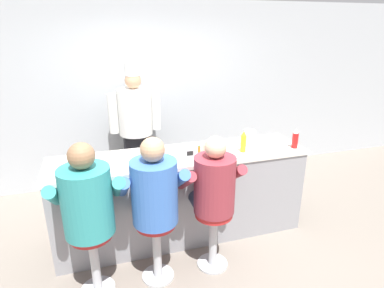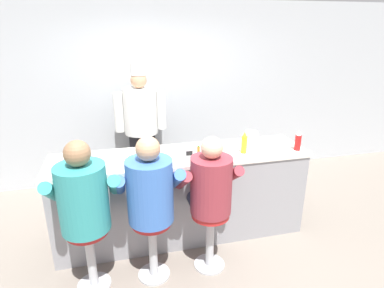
% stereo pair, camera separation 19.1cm
% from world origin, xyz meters
% --- Properties ---
extents(ground_plane, '(20.00, 20.00, 0.00)m').
position_xyz_m(ground_plane, '(0.00, 0.00, 0.00)').
color(ground_plane, slate).
extents(wall_back, '(10.00, 0.06, 2.70)m').
position_xyz_m(wall_back, '(0.00, 2.00, 1.35)').
color(wall_back, '#B2B7BC').
rests_on(wall_back, ground_plane).
extents(diner_counter, '(2.83, 0.69, 1.01)m').
position_xyz_m(diner_counter, '(0.00, 0.34, 0.51)').
color(diner_counter, gray).
rests_on(diner_counter, ground_plane).
extents(ketchup_bottle_red, '(0.07, 0.07, 0.23)m').
position_xyz_m(ketchup_bottle_red, '(1.30, 0.15, 1.12)').
color(ketchup_bottle_red, red).
rests_on(ketchup_bottle_red, diner_counter).
extents(mustard_bottle_yellow, '(0.06, 0.06, 0.24)m').
position_xyz_m(mustard_bottle_yellow, '(0.68, 0.22, 1.12)').
color(mustard_bottle_yellow, yellow).
rests_on(mustard_bottle_yellow, diner_counter).
extents(hot_sauce_bottle_orange, '(0.03, 0.03, 0.14)m').
position_xyz_m(hot_sauce_bottle_orange, '(0.15, 0.19, 1.08)').
color(hot_sauce_bottle_orange, orange).
rests_on(hot_sauce_bottle_orange, diner_counter).
extents(water_pitcher_clear, '(0.15, 0.13, 0.19)m').
position_xyz_m(water_pitcher_clear, '(0.83, 0.37, 1.11)').
color(water_pitcher_clear, silver).
rests_on(water_pitcher_clear, diner_counter).
extents(breakfast_plate, '(0.25, 0.25, 0.05)m').
position_xyz_m(breakfast_plate, '(-1.07, 0.37, 1.03)').
color(breakfast_plate, white).
rests_on(breakfast_plate, diner_counter).
extents(cereal_bowl, '(0.14, 0.14, 0.05)m').
position_xyz_m(cereal_bowl, '(-0.30, 0.29, 1.04)').
color(cereal_bowl, '#4C7FB7').
rests_on(cereal_bowl, diner_counter).
extents(coffee_mug_tan, '(0.13, 0.08, 0.09)m').
position_xyz_m(coffee_mug_tan, '(0.29, 0.33, 1.06)').
color(coffee_mug_tan, beige).
rests_on(coffee_mug_tan, diner_counter).
extents(napkin_dispenser_chrome, '(0.11, 0.07, 0.13)m').
position_xyz_m(napkin_dispenser_chrome, '(0.06, 0.22, 1.08)').
color(napkin_dispenser_chrome, silver).
rests_on(napkin_dispenser_chrome, diner_counter).
extents(diner_seated_teal, '(0.65, 0.64, 1.47)m').
position_xyz_m(diner_seated_teal, '(-0.99, -0.24, 0.90)').
color(diner_seated_teal, '#B2B5BA').
rests_on(diner_seated_teal, ground_plane).
extents(diner_seated_blue, '(0.64, 0.63, 1.45)m').
position_xyz_m(diner_seated_blue, '(-0.42, -0.24, 0.89)').
color(diner_seated_blue, '#B2B5BA').
rests_on(diner_seated_blue, ground_plane).
extents(diner_seated_maroon, '(0.60, 0.59, 1.41)m').
position_xyz_m(diner_seated_maroon, '(0.15, -0.25, 0.87)').
color(diner_seated_maroon, '#B2B5BA').
rests_on(diner_seated_maroon, ground_plane).
extents(cook_in_whites_near, '(0.73, 0.47, 1.88)m').
position_xyz_m(cook_in_whites_near, '(-0.31, 1.65, 1.03)').
color(cook_in_whites_near, '#232328').
rests_on(cook_in_whites_near, ground_plane).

